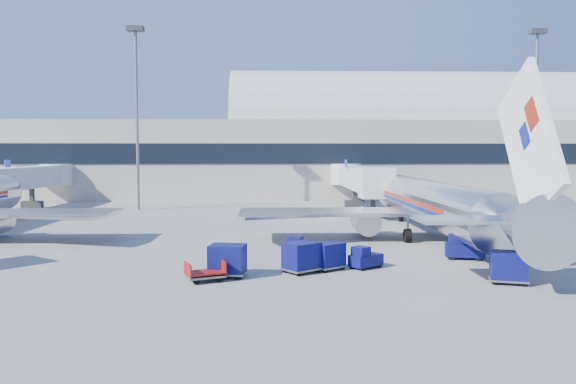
{
  "coord_description": "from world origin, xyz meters",
  "views": [
    {
      "loc": [
        -3.5,
        -40.39,
        7.12
      ],
      "look_at": [
        -2.04,
        6.0,
        3.88
      ],
      "focal_mm": 35.0,
      "sensor_mm": 36.0,
      "label": 1
    }
  ],
  "objects_px": {
    "airliner_main": "(437,205)",
    "cart_train_b": "(302,257)",
    "jetbridge_mid": "(24,178)",
    "cart_train_a": "(328,255)",
    "cart_open_red": "(206,274)",
    "mast_east": "(536,92)",
    "mast_west": "(137,91)",
    "tug_right": "(463,248)",
    "cart_solo_near": "(509,266)",
    "tug_lead": "(365,258)",
    "barrier_near": "(548,239)",
    "tug_left": "(297,247)",
    "cart_train_c": "(228,260)",
    "jetbridge_near": "(357,178)"
  },
  "relations": [
    {
      "from": "airliner_main",
      "to": "cart_train_b",
      "type": "height_order",
      "value": "airliner_main"
    },
    {
      "from": "airliner_main",
      "to": "jetbridge_mid",
      "type": "height_order",
      "value": "airliner_main"
    },
    {
      "from": "airliner_main",
      "to": "cart_train_a",
      "type": "distance_m",
      "value": 15.12
    },
    {
      "from": "cart_open_red",
      "to": "mast_east",
      "type": "bearing_deg",
      "value": 23.78
    },
    {
      "from": "mast_west",
      "to": "tug_right",
      "type": "relative_size",
      "value": 8.17
    },
    {
      "from": "mast_west",
      "to": "cart_open_red",
      "type": "height_order",
      "value": "mast_west"
    },
    {
      "from": "jetbridge_mid",
      "to": "tug_right",
      "type": "relative_size",
      "value": 9.94
    },
    {
      "from": "cart_solo_near",
      "to": "cart_open_red",
      "type": "bearing_deg",
      "value": -166.92
    },
    {
      "from": "jetbridge_mid",
      "to": "tug_lead",
      "type": "height_order",
      "value": "jetbridge_mid"
    },
    {
      "from": "cart_solo_near",
      "to": "barrier_near",
      "type": "bearing_deg",
      "value": 72.37
    },
    {
      "from": "tug_right",
      "to": "jetbridge_mid",
      "type": "bearing_deg",
      "value": 155.89
    },
    {
      "from": "airliner_main",
      "to": "barrier_near",
      "type": "xyz_separation_m",
      "value": [
        8.0,
        -2.51,
        -2.48
      ]
    },
    {
      "from": "cart_open_red",
      "to": "tug_lead",
      "type": "bearing_deg",
      "value": -3.87
    },
    {
      "from": "mast_east",
      "to": "cart_solo_near",
      "type": "xyz_separation_m",
      "value": [
        -20.51,
        -40.57,
        -13.86
      ]
    },
    {
      "from": "tug_right",
      "to": "tug_lead",
      "type": "bearing_deg",
      "value": -144.54
    },
    {
      "from": "jetbridge_mid",
      "to": "mast_east",
      "type": "distance_m",
      "value": 65.32
    },
    {
      "from": "cart_train_a",
      "to": "cart_train_b",
      "type": "relative_size",
      "value": 0.91
    },
    {
      "from": "mast_west",
      "to": "cart_open_red",
      "type": "xyz_separation_m",
      "value": [
        12.9,
        -39.58,
        -14.39
      ]
    },
    {
      "from": "barrier_near",
      "to": "tug_left",
      "type": "height_order",
      "value": "tug_left"
    },
    {
      "from": "jetbridge_mid",
      "to": "cart_train_c",
      "type": "distance_m",
      "value": 48.56
    },
    {
      "from": "cart_train_c",
      "to": "cart_train_b",
      "type": "bearing_deg",
      "value": 22.23
    },
    {
      "from": "jetbridge_near",
      "to": "jetbridge_mid",
      "type": "distance_m",
      "value": 42.0
    },
    {
      "from": "cart_train_c",
      "to": "cart_train_a",
      "type": "bearing_deg",
      "value": 26.24
    },
    {
      "from": "airliner_main",
      "to": "barrier_near",
      "type": "height_order",
      "value": "airliner_main"
    },
    {
      "from": "cart_train_a",
      "to": "barrier_near",
      "type": "bearing_deg",
      "value": -11.28
    },
    {
      "from": "barrier_near",
      "to": "cart_train_c",
      "type": "relative_size",
      "value": 1.28
    },
    {
      "from": "tug_lead",
      "to": "cart_solo_near",
      "type": "distance_m",
      "value": 8.35
    },
    {
      "from": "airliner_main",
      "to": "tug_left",
      "type": "height_order",
      "value": "airliner_main"
    },
    {
      "from": "barrier_near",
      "to": "tug_right",
      "type": "bearing_deg",
      "value": -147.31
    },
    {
      "from": "mast_east",
      "to": "barrier_near",
      "type": "xyz_separation_m",
      "value": [
        -12.0,
        -28.0,
        -14.34
      ]
    },
    {
      "from": "barrier_near",
      "to": "tug_left",
      "type": "relative_size",
      "value": 1.22
    },
    {
      "from": "cart_train_c",
      "to": "cart_open_red",
      "type": "height_order",
      "value": "cart_train_c"
    },
    {
      "from": "cart_solo_near",
      "to": "cart_train_b",
      "type": "bearing_deg",
      "value": -179.08
    },
    {
      "from": "barrier_near",
      "to": "cart_solo_near",
      "type": "height_order",
      "value": "cart_solo_near"
    },
    {
      "from": "airliner_main",
      "to": "cart_train_b",
      "type": "bearing_deg",
      "value": -134.21
    },
    {
      "from": "tug_right",
      "to": "cart_train_a",
      "type": "height_order",
      "value": "tug_right"
    },
    {
      "from": "jetbridge_near",
      "to": "barrier_near",
      "type": "xyz_separation_m",
      "value": [
        10.4,
        -28.81,
        -3.48
      ]
    },
    {
      "from": "jetbridge_near",
      "to": "tug_left",
      "type": "bearing_deg",
      "value": -105.79
    },
    {
      "from": "cart_train_b",
      "to": "cart_open_red",
      "type": "height_order",
      "value": "cart_train_b"
    },
    {
      "from": "tug_lead",
      "to": "cart_solo_near",
      "type": "xyz_separation_m",
      "value": [
        7.17,
        -4.27,
        0.3
      ]
    },
    {
      "from": "jetbridge_mid",
      "to": "tug_left",
      "type": "bearing_deg",
      "value": -45.11
    },
    {
      "from": "tug_lead",
      "to": "mast_west",
      "type": "bearing_deg",
      "value": 83.5
    },
    {
      "from": "barrier_near",
      "to": "cart_open_red",
      "type": "bearing_deg",
      "value": -155.23
    },
    {
      "from": "barrier_near",
      "to": "cart_train_b",
      "type": "distance_m",
      "value": 21.82
    },
    {
      "from": "tug_lead",
      "to": "cart_open_red",
      "type": "relative_size",
      "value": 0.94
    },
    {
      "from": "barrier_near",
      "to": "cart_solo_near",
      "type": "distance_m",
      "value": 15.18
    },
    {
      "from": "airliner_main",
      "to": "barrier_near",
      "type": "bearing_deg",
      "value": -17.39
    },
    {
      "from": "jetbridge_near",
      "to": "cart_solo_near",
      "type": "bearing_deg",
      "value": -87.38
    },
    {
      "from": "jetbridge_mid",
      "to": "cart_train_b",
      "type": "distance_m",
      "value": 50.46
    },
    {
      "from": "jetbridge_near",
      "to": "tug_left",
      "type": "xyz_separation_m",
      "value": [
        -9.29,
        -32.84,
        -3.27
      ]
    }
  ]
}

